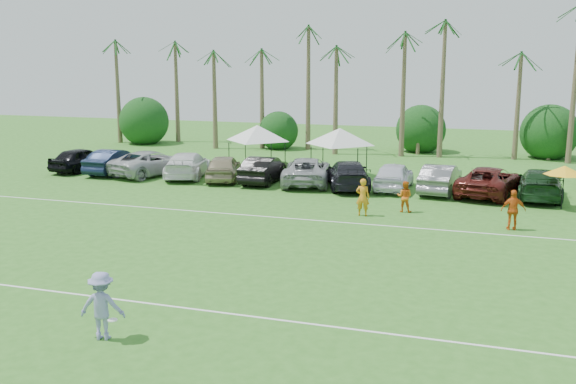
% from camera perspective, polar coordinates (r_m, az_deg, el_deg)
% --- Properties ---
extents(ground, '(120.00, 120.00, 0.00)m').
position_cam_1_polar(ground, '(20.36, -19.33, -10.78)').
color(ground, '#316F21').
rests_on(ground, ground).
extents(field_lines, '(80.00, 12.10, 0.01)m').
position_cam_1_polar(field_lines, '(26.77, -9.04, -4.87)').
color(field_lines, white).
rests_on(field_lines, ground).
extents(palm_tree_0, '(2.40, 2.40, 8.90)m').
position_cam_1_polar(palm_tree_0, '(62.70, -15.11, 11.14)').
color(palm_tree_0, brown).
rests_on(palm_tree_0, ground).
extents(palm_tree_1, '(2.40, 2.40, 9.90)m').
position_cam_1_polar(palm_tree_1, '(60.17, -11.05, 12.15)').
color(palm_tree_1, brown).
rests_on(palm_tree_1, ground).
extents(palm_tree_2, '(2.40, 2.40, 10.90)m').
position_cam_1_polar(palm_tree_2, '(57.97, -6.62, 13.17)').
color(palm_tree_2, brown).
rests_on(palm_tree_2, ground).
extents(palm_tree_3, '(2.40, 2.40, 11.90)m').
position_cam_1_polar(palm_tree_3, '(56.49, -2.83, 14.14)').
color(palm_tree_3, brown).
rests_on(palm_tree_3, ground).
extents(palm_tree_4, '(2.40, 2.40, 8.90)m').
position_cam_1_polar(palm_tree_4, '(55.16, 1.18, 11.53)').
color(palm_tree_4, brown).
rests_on(palm_tree_4, ground).
extents(palm_tree_5, '(2.40, 2.40, 9.90)m').
position_cam_1_polar(palm_tree_5, '(54.17, 5.34, 12.40)').
color(palm_tree_5, brown).
rests_on(palm_tree_5, ground).
extents(palm_tree_6, '(2.40, 2.40, 10.90)m').
position_cam_1_polar(palm_tree_6, '(53.46, 9.66, 13.23)').
color(palm_tree_6, brown).
rests_on(palm_tree_6, ground).
extents(palm_tree_7, '(2.40, 2.40, 11.90)m').
position_cam_1_polar(palm_tree_7, '(53.07, 14.10, 13.98)').
color(palm_tree_7, brown).
rests_on(palm_tree_7, ground).
extents(palm_tree_8, '(2.40, 2.40, 8.90)m').
position_cam_1_polar(palm_tree_8, '(52.90, 19.46, 10.88)').
color(palm_tree_8, brown).
rests_on(palm_tree_8, ground).
extents(bush_tree_0, '(4.00, 4.00, 4.00)m').
position_cam_1_polar(bush_tree_0, '(62.27, -12.00, 6.05)').
color(bush_tree_0, brown).
rests_on(bush_tree_0, ground).
extents(bush_tree_1, '(4.00, 4.00, 4.00)m').
position_cam_1_polar(bush_tree_1, '(57.00, -0.50, 5.81)').
color(bush_tree_1, brown).
rests_on(bush_tree_1, ground).
extents(bush_tree_2, '(4.00, 4.00, 4.00)m').
position_cam_1_polar(bush_tree_2, '(54.48, 11.64, 5.31)').
color(bush_tree_2, brown).
rests_on(bush_tree_2, ground).
extents(bush_tree_3, '(4.00, 4.00, 4.00)m').
position_cam_1_polar(bush_tree_3, '(54.35, 22.20, 4.67)').
color(bush_tree_3, brown).
rests_on(bush_tree_3, ground).
extents(sideline_player_a, '(0.70, 0.48, 1.87)m').
position_cam_1_polar(sideline_player_a, '(31.80, 6.66, -0.46)').
color(sideline_player_a, orange).
rests_on(sideline_player_a, ground).
extents(sideline_player_b, '(0.82, 0.66, 1.59)m').
position_cam_1_polar(sideline_player_b, '(32.94, 10.32, -0.40)').
color(sideline_player_b, orange).
rests_on(sideline_player_b, ground).
extents(sideline_player_c, '(1.15, 0.64, 1.85)m').
position_cam_1_polar(sideline_player_c, '(30.65, 19.39, -1.52)').
color(sideline_player_c, '#D45817').
rests_on(sideline_player_c, ground).
extents(canopy_tent_left, '(4.63, 4.63, 3.75)m').
position_cam_1_polar(canopy_tent_left, '(44.12, -2.74, 5.95)').
color(canopy_tent_left, black).
rests_on(canopy_tent_left, ground).
extents(canopy_tent_right, '(4.66, 4.66, 3.78)m').
position_cam_1_polar(canopy_tent_right, '(42.03, 4.64, 5.68)').
color(canopy_tent_right, black).
rests_on(canopy_tent_right, ground).
extents(market_umbrella, '(2.05, 2.05, 2.28)m').
position_cam_1_polar(market_umbrella, '(35.68, 23.36, 1.79)').
color(market_umbrella, black).
rests_on(market_umbrella, ground).
extents(frisbee_player, '(1.37, 0.98, 1.92)m').
position_cam_1_polar(frisbee_player, '(18.49, -16.21, -9.68)').
color(frisbee_player, '#888AC0').
rests_on(frisbee_player, ground).
extents(parked_car_0, '(2.70, 5.11, 1.66)m').
position_cam_1_polar(parked_car_0, '(46.81, -17.88, 2.79)').
color(parked_car_0, black).
rests_on(parked_car_0, ground).
extents(parked_car_1, '(1.87, 5.07, 1.66)m').
position_cam_1_polar(parked_car_1, '(45.18, -15.18, 2.65)').
color(parked_car_1, black).
rests_on(parked_car_1, ground).
extents(parked_car_2, '(4.35, 6.51, 1.66)m').
position_cam_1_polar(parked_car_2, '(43.92, -12.09, 2.55)').
color(parked_car_2, '#ABADAF').
rests_on(parked_car_2, ground).
extents(parked_car_3, '(3.62, 6.10, 1.66)m').
position_cam_1_polar(parked_car_3, '(42.65, -8.92, 2.41)').
color(parked_car_3, white).
rests_on(parked_car_3, ground).
extents(parked_car_4, '(3.19, 5.21, 1.66)m').
position_cam_1_polar(parked_car_4, '(41.27, -5.72, 2.18)').
color(parked_car_4, gray).
rests_on(parked_car_4, ground).
extents(parked_car_5, '(1.85, 5.07, 1.66)m').
position_cam_1_polar(parked_car_5, '(40.35, -2.14, 2.02)').
color(parked_car_5, black).
rests_on(parked_car_5, ground).
extents(parked_car_6, '(3.90, 6.40, 1.66)m').
position_cam_1_polar(parked_car_6, '(39.83, 1.68, 1.90)').
color(parked_car_6, '#9A9B9E').
rests_on(parked_car_6, ground).
extents(parked_car_7, '(3.97, 6.15, 1.66)m').
position_cam_1_polar(parked_car_7, '(38.77, 5.36, 1.58)').
color(parked_car_7, black).
rests_on(parked_car_7, ground).
extents(parked_car_8, '(1.98, 4.87, 1.66)m').
position_cam_1_polar(parked_car_8, '(38.59, 9.39, 1.43)').
color(parked_car_8, silver).
rests_on(parked_car_8, ground).
extents(parked_car_9, '(2.24, 5.18, 1.66)m').
position_cam_1_polar(parked_car_9, '(38.26, 13.39, 1.18)').
color(parked_car_9, slate).
rests_on(parked_car_9, ground).
extents(parked_car_10, '(3.97, 6.42, 1.66)m').
position_cam_1_polar(parked_car_10, '(38.12, 17.44, 0.93)').
color(parked_car_10, '#551813').
rests_on(parked_car_10, ground).
extents(parked_car_11, '(2.53, 5.80, 1.66)m').
position_cam_1_polar(parked_car_11, '(38.27, 21.50, 0.69)').
color(parked_car_11, '#173619').
rests_on(parked_car_11, ground).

